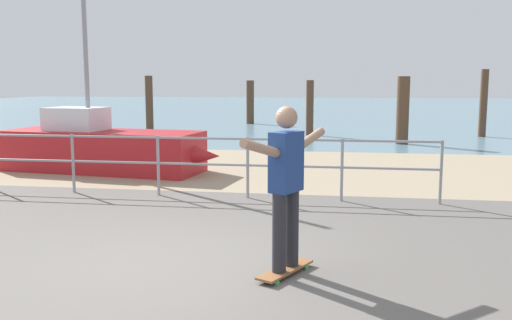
{
  "coord_description": "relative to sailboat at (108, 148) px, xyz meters",
  "views": [
    {
      "loc": [
        1.78,
        -5.5,
        1.98
      ],
      "look_at": [
        0.62,
        2.0,
        0.9
      ],
      "focal_mm": 39.17,
      "sensor_mm": 36.0,
      "label": 1
    }
  ],
  "objects": [
    {
      "name": "ground_plane",
      "position": [
        3.25,
        -6.91,
        -0.52
      ],
      "size": [
        24.0,
        10.0,
        0.04
      ],
      "primitive_type": "cube",
      "color": "#605B56",
      "rests_on": "ground"
    },
    {
      "name": "beach_strip",
      "position": [
        3.25,
        1.09,
        -0.52
      ],
      "size": [
        24.0,
        6.0,
        0.04
      ],
      "primitive_type": "cube",
      "color": "tan",
      "rests_on": "ground"
    },
    {
      "name": "sea_surface",
      "position": [
        3.25,
        29.09,
        -0.52
      ],
      "size": [
        72.0,
        50.0,
        0.04
      ],
      "primitive_type": "cube",
      "color": "slate",
      "rests_on": "ground"
    },
    {
      "name": "railing_fence",
      "position": [
        1.92,
        -2.31,
        0.17
      ],
      "size": [
        9.41,
        0.05,
        1.05
      ],
      "color": "gray",
      "rests_on": "ground"
    },
    {
      "name": "sailboat",
      "position": [
        0.0,
        0.0,
        0.0
      ],
      "size": [
        5.05,
        1.99,
        4.91
      ],
      "color": "#B21E23",
      "rests_on": "ground"
    },
    {
      "name": "skateboard",
      "position": [
        4.49,
        -5.96,
        -0.45
      ],
      "size": [
        0.54,
        0.81,
        0.08
      ],
      "color": "brown",
      "rests_on": "ground"
    },
    {
      "name": "skateboarder",
      "position": [
        4.49,
        -5.96,
        0.5
      ],
      "size": [
        0.73,
        1.33,
        1.65
      ],
      "color": "#26262B",
      "rests_on": "skateboard"
    },
    {
      "name": "groyne_post_0",
      "position": [
        -2.2,
        8.87,
        0.56
      ],
      "size": [
        0.28,
        0.28,
        2.17
      ],
      "primitive_type": "cylinder",
      "color": "#513826",
      "rests_on": "ground"
    },
    {
      "name": "groyne_post_1",
      "position": [
        0.83,
        13.94,
        0.48
      ],
      "size": [
        0.35,
        0.35,
        1.99
      ],
      "primitive_type": "cylinder",
      "color": "#513826",
      "rests_on": "ground"
    },
    {
      "name": "groyne_post_2",
      "position": [
        3.85,
        8.87,
        0.48
      ],
      "size": [
        0.27,
        0.27,
        2.0
      ],
      "primitive_type": "cylinder",
      "color": "#513826",
      "rests_on": "ground"
    },
    {
      "name": "groyne_post_3",
      "position": [
        6.88,
        6.46,
        0.54
      ],
      "size": [
        0.39,
        0.39,
        2.12
      ],
      "primitive_type": "cylinder",
      "color": "#513826",
      "rests_on": "ground"
    },
    {
      "name": "groyne_post_4",
      "position": [
        9.91,
        9.21,
        0.67
      ],
      "size": [
        0.26,
        0.26,
        2.38
      ],
      "primitive_type": "cylinder",
      "color": "#513826",
      "rests_on": "ground"
    }
  ]
}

